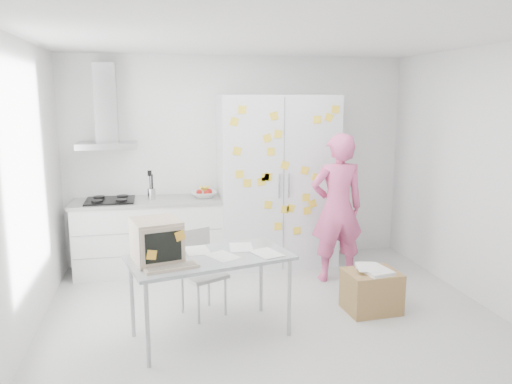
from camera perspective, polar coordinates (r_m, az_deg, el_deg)
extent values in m
cube|color=silver|center=(5.13, 2.00, -14.42)|extent=(4.50, 4.00, 0.02)
cube|color=white|center=(6.65, -1.99, 3.68)|extent=(4.50, 0.02, 2.70)
cube|color=white|center=(4.72, -25.48, -0.31)|extent=(0.02, 4.00, 2.70)
cube|color=white|center=(5.68, 24.77, 1.46)|extent=(0.02, 4.00, 2.70)
cube|color=white|center=(4.67, 2.23, 17.27)|extent=(4.50, 4.00, 0.02)
cube|color=white|center=(6.44, -12.10, -5.05)|extent=(1.80, 0.60, 0.88)
cube|color=gray|center=(6.11, -12.16, -4.56)|extent=(1.76, 0.01, 0.01)
cube|color=gray|center=(6.19, -12.06, -7.06)|extent=(1.76, 0.01, 0.01)
cube|color=#9E9E99|center=(6.33, -12.26, -1.05)|extent=(1.84, 0.63, 0.04)
cube|color=black|center=(6.35, -16.33, -0.98)|extent=(0.58, 0.50, 0.03)
cylinder|color=black|center=(6.24, -17.71, -0.97)|extent=(0.14, 0.14, 0.02)
cylinder|color=black|center=(6.22, -15.14, -0.88)|extent=(0.14, 0.14, 0.02)
cylinder|color=black|center=(6.48, -17.50, -0.55)|extent=(0.14, 0.14, 0.02)
cylinder|color=black|center=(6.45, -15.02, -0.46)|extent=(0.14, 0.14, 0.02)
cylinder|color=silver|center=(6.32, -11.84, -0.23)|extent=(0.10, 0.10, 0.14)
cylinder|color=black|center=(6.31, -12.01, 0.67)|extent=(0.01, 0.01, 0.30)
cylinder|color=black|center=(6.29, -11.71, 0.65)|extent=(0.01, 0.01, 0.30)
cylinder|color=black|center=(6.32, -11.83, 0.70)|extent=(0.01, 0.01, 0.30)
cube|color=black|center=(6.28, -12.07, 2.11)|extent=(0.05, 0.01, 0.07)
imported|color=white|center=(6.35, -5.96, -0.29)|extent=(0.31, 0.31, 0.08)
sphere|color=#B2140F|center=(6.36, -6.52, -0.04)|extent=(0.08, 0.08, 0.08)
sphere|color=#B2140F|center=(6.30, -5.65, -0.13)|extent=(0.08, 0.08, 0.08)
sphere|color=#B2140F|center=(6.39, -5.38, 0.04)|extent=(0.08, 0.08, 0.08)
cylinder|color=yellow|center=(6.36, -6.17, 0.37)|extent=(0.09, 0.17, 0.10)
cylinder|color=yellow|center=(6.36, -5.94, 0.38)|extent=(0.04, 0.17, 0.10)
cylinder|color=yellow|center=(6.36, -5.72, 0.39)|extent=(0.08, 0.17, 0.10)
cube|color=silver|center=(6.30, -16.62, 5.13)|extent=(0.70, 0.48, 0.07)
cube|color=silver|center=(6.40, -16.77, 9.69)|extent=(0.26, 0.24, 0.95)
cube|color=silver|center=(6.46, 2.45, 1.23)|extent=(1.50, 0.65, 2.20)
cube|color=slate|center=(6.15, 3.19, 0.73)|extent=(0.01, 0.01, 2.16)
cube|color=silver|center=(6.12, 2.68, 0.69)|extent=(0.02, 0.02, 0.30)
cube|color=silver|center=(6.15, 3.76, 0.73)|extent=(0.02, 0.02, 0.30)
cube|color=yellow|center=(6.18, 7.03, 8.22)|extent=(0.10, 0.00, 0.10)
cube|color=yellow|center=(6.22, 8.34, 8.43)|extent=(0.12, 0.00, 0.12)
cube|color=yellow|center=(6.36, 9.03, 0.51)|extent=(0.12, 0.00, 0.12)
cube|color=yellow|center=(6.07, 1.08, 1.69)|extent=(0.10, 0.00, 0.10)
cube|color=yellow|center=(6.11, 3.33, 3.07)|extent=(0.12, 0.00, 0.12)
cube|color=yellow|center=(6.30, 6.48, -1.34)|extent=(0.12, 0.00, 0.12)
cube|color=yellow|center=(6.14, 1.40, -1.47)|extent=(0.10, 0.00, 0.10)
cube|color=yellow|center=(6.02, 2.08, 8.68)|extent=(0.12, 0.00, 0.12)
cube|color=yellow|center=(6.23, 4.00, -1.88)|extent=(0.12, 0.00, 0.12)
cube|color=yellow|center=(6.25, 6.84, 1.68)|extent=(0.12, 0.00, 0.12)
cube|color=yellow|center=(6.25, 5.74, -0.63)|extent=(0.10, 0.00, 0.10)
cube|color=yellow|center=(6.02, 1.30, 6.17)|extent=(0.12, 0.00, 0.12)
cube|color=yellow|center=(6.04, -1.02, 1.02)|extent=(0.10, 0.00, 0.10)
cube|color=yellow|center=(6.00, -1.87, 2.04)|extent=(0.10, 0.00, 0.10)
cube|color=yellow|center=(5.93, -2.49, 8.03)|extent=(0.11, 0.00, 0.11)
cube|color=yellow|center=(6.24, 2.54, -3.94)|extent=(0.10, 0.00, 0.10)
cube|color=yellow|center=(6.08, 1.40, 1.75)|extent=(0.11, 0.00, 0.11)
cube|color=yellow|center=(6.41, 7.80, -3.57)|extent=(0.11, 0.00, 0.11)
cube|color=yellow|center=(6.25, 9.08, 9.31)|extent=(0.10, 0.00, 0.10)
cube|color=yellow|center=(6.05, 1.71, 4.64)|extent=(0.10, 0.00, 0.10)
cube|color=yellow|center=(6.07, 0.63, 1.20)|extent=(0.11, 0.00, 0.11)
cube|color=yellow|center=(6.32, 4.72, -4.42)|extent=(0.10, 0.00, 0.10)
cube|color=yellow|center=(5.94, -1.58, 9.38)|extent=(0.10, 0.00, 0.10)
cube|color=yellow|center=(5.96, -2.17, 4.69)|extent=(0.12, 0.00, 0.12)
cube|color=yellow|center=(6.30, 5.87, -2.15)|extent=(0.11, 0.00, 0.11)
cube|color=yellow|center=(6.05, 2.56, 6.63)|extent=(0.11, 0.00, 0.11)
cube|color=yellow|center=(6.19, 5.61, 2.46)|extent=(0.11, 0.00, 0.11)
cube|color=yellow|center=(6.21, 3.35, -2.01)|extent=(0.11, 0.00, 0.11)
imported|color=#DA558B|center=(5.97, 9.25, -1.82)|extent=(0.65, 0.43, 1.77)
cube|color=#949B9E|center=(4.53, -5.26, -7.49)|extent=(1.56, 1.03, 0.03)
cylinder|color=#A7A8AC|center=(4.24, -12.31, -14.66)|extent=(0.04, 0.04, 0.73)
cylinder|color=#A7A8AC|center=(4.67, 3.81, -11.97)|extent=(0.04, 0.04, 0.73)
cylinder|color=#A7A8AC|center=(4.77, -13.97, -11.77)|extent=(0.04, 0.04, 0.73)
cylinder|color=#A7A8AC|center=(5.16, 0.57, -9.70)|extent=(0.04, 0.04, 0.73)
cube|color=tan|center=(4.42, -11.29, -5.43)|extent=(0.47, 0.49, 0.37)
cube|color=tan|center=(4.22, -10.57, -6.18)|extent=(0.36, 0.10, 0.33)
cube|color=black|center=(4.21, -10.53, -6.22)|extent=(0.30, 0.08, 0.25)
cube|color=gold|center=(4.20, -11.84, -7.05)|extent=(0.09, 0.03, 0.09)
cube|color=gold|center=(4.22, -8.67, -4.97)|extent=(0.09, 0.03, 0.10)
cube|color=tan|center=(4.24, -9.64, -8.50)|extent=(0.47, 0.25, 0.03)
cube|color=gray|center=(4.24, -9.64, -8.31)|extent=(0.42, 0.21, 0.01)
cube|color=silver|center=(4.52, -3.82, -7.32)|extent=(0.33, 0.37, 0.00)
cube|color=silver|center=(4.76, -1.72, -6.31)|extent=(0.25, 0.32, 0.00)
cube|color=silver|center=(4.58, 1.20, -7.00)|extent=(0.30, 0.36, 0.00)
cube|color=silver|center=(4.70, -6.72, -6.65)|extent=(0.24, 0.32, 0.00)
cube|color=#A9A9A7|center=(5.10, -6.03, -9.44)|extent=(0.52, 0.52, 0.04)
cube|color=#A9A9A7|center=(5.17, -7.11, -6.48)|extent=(0.34, 0.19, 0.42)
cylinder|color=#A5A6A9|center=(4.98, -6.59, -12.65)|extent=(0.03, 0.03, 0.40)
cylinder|color=#A5A6A9|center=(5.13, -3.52, -11.86)|extent=(0.03, 0.03, 0.40)
cylinder|color=#A5A6A9|center=(5.23, -8.40, -11.51)|extent=(0.03, 0.03, 0.40)
cylinder|color=#A5A6A9|center=(5.38, -5.43, -10.80)|extent=(0.03, 0.03, 0.40)
cube|color=#9C7843|center=(5.35, 13.06, -10.99)|extent=(0.55, 0.45, 0.42)
cube|color=white|center=(5.27, 13.48, -8.70)|extent=(0.31, 0.38, 0.04)
cube|color=white|center=(5.29, 12.65, -8.35)|extent=(0.29, 0.36, 0.00)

